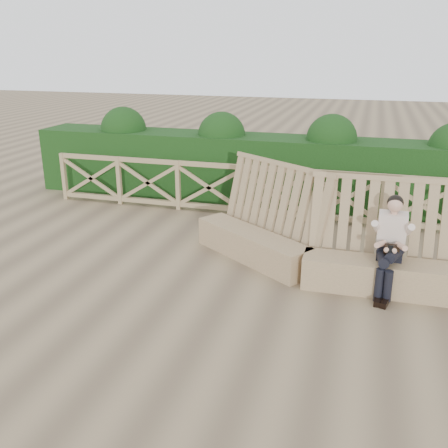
# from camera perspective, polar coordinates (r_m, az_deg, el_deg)

# --- Properties ---
(ground) EXTENTS (60.00, 60.00, 0.00)m
(ground) POSITION_cam_1_polar(r_m,az_deg,el_deg) (7.44, 0.46, -7.67)
(ground) COLOR brown
(ground) RESTS_ON ground
(bench) EXTENTS (4.34, 1.97, 1.62)m
(bench) POSITION_cam_1_polar(r_m,az_deg,el_deg) (8.00, 10.38, -2.77)
(bench) COLOR olive
(bench) RESTS_ON ground
(woman) EXTENTS (0.41, 0.86, 1.45)m
(woman) POSITION_cam_1_polar(r_m,az_deg,el_deg) (7.51, 18.48, -1.92)
(woman) COLOR black
(woman) RESTS_ON ground
(guardrail) EXTENTS (10.10, 0.09, 1.10)m
(guardrail) POSITION_cam_1_polar(r_m,az_deg,el_deg) (10.43, 5.76, 3.58)
(guardrail) COLOR #978257
(guardrail) RESTS_ON ground
(hedge) EXTENTS (12.00, 1.20, 1.50)m
(hedge) POSITION_cam_1_polar(r_m,az_deg,el_deg) (11.52, 6.93, 6.09)
(hedge) COLOR black
(hedge) RESTS_ON ground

